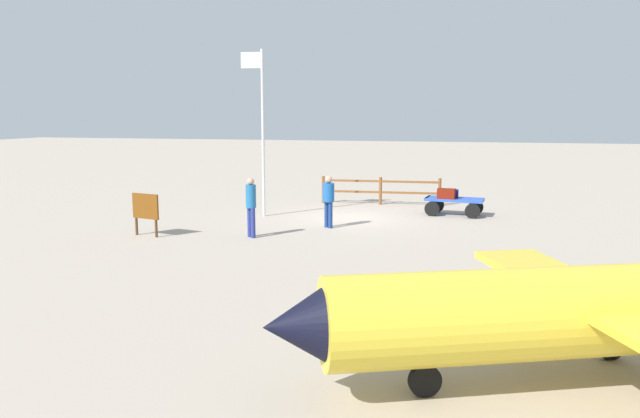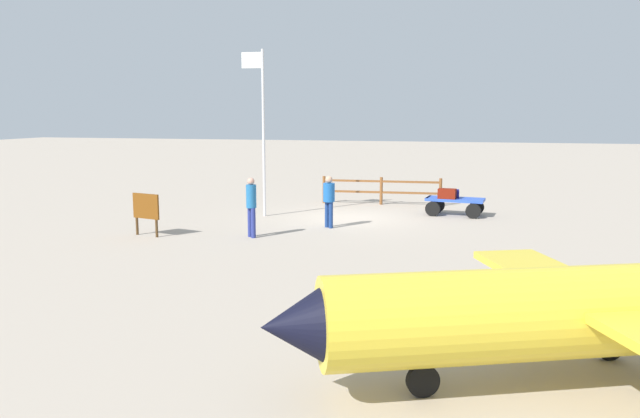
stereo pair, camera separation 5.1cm
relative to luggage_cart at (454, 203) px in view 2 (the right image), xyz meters
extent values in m
plane|color=#AE9F8E|center=(3.55, 1.55, -0.45)|extent=(120.00, 120.00, 0.00)
cube|color=blue|center=(-0.02, 0.00, 0.13)|extent=(2.13, 1.14, 0.10)
cube|color=blue|center=(0.94, -0.11, 0.13)|extent=(0.18, 0.86, 0.10)
cylinder|color=black|center=(0.74, 0.39, -0.18)|extent=(0.54, 0.18, 0.53)
cylinder|color=black|center=(0.63, -0.55, -0.18)|extent=(0.54, 0.18, 0.53)
cylinder|color=black|center=(-0.67, 0.56, -0.18)|extent=(0.54, 0.18, 0.53)
cylinder|color=black|center=(-0.78, -0.38, -0.18)|extent=(0.54, 0.18, 0.53)
cube|color=navy|center=(0.09, -0.08, 0.33)|extent=(0.50, 0.36, 0.30)
cube|color=maroon|center=(0.26, 0.22, 0.36)|extent=(0.66, 0.43, 0.36)
cylinder|color=navy|center=(5.60, 5.64, 0.00)|extent=(0.14, 0.14, 0.89)
cylinder|color=navy|center=(5.76, 5.51, 0.00)|extent=(0.14, 0.14, 0.89)
cylinder|color=#2065A2|center=(5.68, 5.58, 0.78)|extent=(0.42, 0.42, 0.68)
sphere|color=tan|center=(5.68, 5.58, 1.23)|extent=(0.21, 0.21, 0.21)
cylinder|color=navy|center=(3.74, 3.56, -0.02)|extent=(0.14, 0.14, 0.85)
cylinder|color=navy|center=(3.90, 3.43, -0.02)|extent=(0.14, 0.14, 0.85)
cylinder|color=#1B5BAD|center=(3.82, 3.49, 0.70)|extent=(0.53, 0.53, 0.60)
sphere|color=tan|center=(3.82, 3.49, 1.11)|extent=(0.23, 0.23, 0.23)
cylinder|color=yellow|center=(-2.38, 13.93, 0.60)|extent=(7.36, 4.03, 1.22)
cone|color=black|center=(1.34, 15.50, 0.60)|extent=(1.26, 1.36, 1.10)
cube|color=yellow|center=(-2.38, 13.93, 0.72)|extent=(3.26, 5.75, 0.12)
cylinder|color=black|center=(-0.17, 14.86, -0.23)|extent=(0.44, 0.26, 0.44)
cylinder|color=black|center=(-2.77, 12.94, -0.23)|extent=(0.44, 0.26, 0.44)
cylinder|color=silver|center=(6.59, 1.85, 2.47)|extent=(0.10, 0.10, 5.85)
cube|color=white|center=(7.00, 1.85, 5.03)|extent=(0.72, 0.06, 0.54)
cylinder|color=#4C3319|center=(8.43, 6.26, -0.18)|extent=(0.08, 0.08, 0.53)
cylinder|color=#4C3319|center=(9.19, 6.07, -0.18)|extent=(0.08, 0.08, 0.53)
cube|color=brown|center=(8.81, 6.16, 0.46)|extent=(0.97, 0.30, 0.75)
cylinder|color=brown|center=(0.63, -2.12, 0.10)|extent=(0.12, 0.12, 1.11)
cylinder|color=brown|center=(2.97, -1.98, 0.10)|extent=(0.12, 0.12, 1.11)
cylinder|color=brown|center=(5.31, -1.84, 0.10)|extent=(0.12, 0.12, 1.11)
cube|color=brown|center=(2.97, -1.98, 0.49)|extent=(4.69, 0.36, 0.08)
cube|color=brown|center=(2.97, -1.98, 0.05)|extent=(4.69, 0.36, 0.08)
camera|label=1|loc=(-0.70, 22.53, 3.21)|focal=34.63mm
camera|label=2|loc=(-0.75, 22.52, 3.21)|focal=34.63mm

